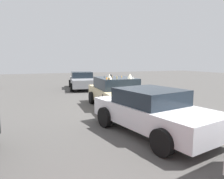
{
  "coord_description": "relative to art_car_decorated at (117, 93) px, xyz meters",
  "views": [
    {
      "loc": [
        -8.79,
        3.89,
        2.21
      ],
      "look_at": [
        0.0,
        0.3,
        0.9
      ],
      "focal_mm": 33.32,
      "sensor_mm": 36.0,
      "label": 1
    }
  ],
  "objects": [
    {
      "name": "parked_sedan_near_right",
      "position": [
        -3.58,
        0.4,
        -0.02
      ],
      "size": [
        4.45,
        2.64,
        1.36
      ],
      "rotation": [
        0.0,
        0.0,
        3.32
      ],
      "color": "white",
      "rests_on": "ground"
    },
    {
      "name": "ground_plane",
      "position": [
        -0.08,
        0.0,
        -0.71
      ],
      "size": [
        60.0,
        60.0,
        0.0
      ],
      "primitive_type": "plane",
      "color": "#514F4C"
    },
    {
      "name": "parked_sedan_row_back_center",
      "position": [
        7.38,
        -0.15,
        -0.05
      ],
      "size": [
        4.69,
        2.5,
        1.34
      ],
      "rotation": [
        0.0,
        0.0,
        2.99
      ],
      "color": "gray",
      "rests_on": "ground"
    },
    {
      "name": "art_car_decorated",
      "position": [
        0.0,
        0.0,
        0.0
      ],
      "size": [
        4.64,
        2.29,
        1.64
      ],
      "rotation": [
        0.0,
        0.0,
        3.08
      ],
      "color": "beige",
      "rests_on": "ground"
    }
  ]
}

